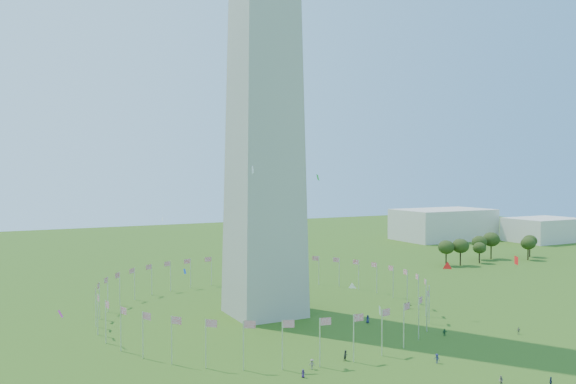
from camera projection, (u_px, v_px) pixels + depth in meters
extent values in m
plane|color=#2A4D12|center=(386.00, 380.00, 95.93)|extent=(600.00, 600.00, 0.00)
cylinder|color=silver|center=(393.00, 282.00, 158.45)|extent=(0.24, 0.24, 9.00)
cylinder|color=silver|center=(377.00, 278.00, 164.35)|extent=(0.24, 0.24, 9.00)
cylinder|color=silver|center=(359.00, 275.00, 169.53)|extent=(0.24, 0.24, 9.00)
cylinder|color=silver|center=(339.00, 272.00, 173.82)|extent=(0.24, 0.24, 9.00)
cylinder|color=silver|center=(319.00, 270.00, 177.10)|extent=(0.24, 0.24, 9.00)
cylinder|color=silver|center=(298.00, 269.00, 179.25)|extent=(0.24, 0.24, 9.00)
cylinder|color=silver|center=(276.00, 269.00, 180.22)|extent=(0.24, 0.24, 9.00)
cylinder|color=silver|center=(255.00, 269.00, 179.98)|extent=(0.24, 0.24, 9.00)
cylinder|color=silver|center=(233.00, 270.00, 178.53)|extent=(0.24, 0.24, 9.00)
cylinder|color=silver|center=(211.00, 271.00, 175.92)|extent=(0.24, 0.24, 9.00)
cylinder|color=silver|center=(191.00, 273.00, 172.23)|extent=(0.24, 0.24, 9.00)
cylinder|color=silver|center=(171.00, 276.00, 167.56)|extent=(0.24, 0.24, 9.00)
cylinder|color=silver|center=(152.00, 280.00, 162.07)|extent=(0.24, 0.24, 9.00)
cylinder|color=silver|center=(135.00, 284.00, 155.92)|extent=(0.24, 0.24, 9.00)
cylinder|color=silver|center=(120.00, 289.00, 149.29)|extent=(0.24, 0.24, 9.00)
cylinder|color=silver|center=(108.00, 294.00, 142.39)|extent=(0.24, 0.24, 9.00)
cylinder|color=silver|center=(99.00, 301.00, 135.43)|extent=(0.24, 0.24, 9.00)
cylinder|color=silver|center=(96.00, 307.00, 128.61)|extent=(0.24, 0.24, 9.00)
cylinder|color=silver|center=(98.00, 315.00, 122.15)|extent=(0.24, 0.24, 9.00)
cylinder|color=silver|center=(106.00, 322.00, 116.24)|extent=(0.24, 0.24, 9.00)
cylinder|color=silver|center=(121.00, 329.00, 111.06)|extent=(0.24, 0.24, 9.00)
cylinder|color=silver|center=(143.00, 335.00, 106.77)|extent=(0.24, 0.24, 9.00)
cylinder|color=silver|center=(172.00, 340.00, 103.50)|extent=(0.24, 0.24, 9.00)
cylinder|color=silver|center=(206.00, 344.00, 101.35)|extent=(0.24, 0.24, 9.00)
cylinder|color=silver|center=(243.00, 345.00, 100.38)|extent=(0.24, 0.24, 9.00)
cylinder|color=silver|center=(282.00, 345.00, 100.62)|extent=(0.24, 0.24, 9.00)
cylinder|color=silver|center=(320.00, 343.00, 102.07)|extent=(0.24, 0.24, 9.00)
cylinder|color=silver|center=(354.00, 338.00, 104.68)|extent=(0.24, 0.24, 9.00)
cylinder|color=silver|center=(382.00, 333.00, 108.37)|extent=(0.24, 0.24, 9.00)
cylinder|color=silver|center=(404.00, 326.00, 113.03)|extent=(0.24, 0.24, 9.00)
cylinder|color=silver|center=(419.00, 319.00, 118.52)|extent=(0.24, 0.24, 9.00)
cylinder|color=silver|center=(427.00, 312.00, 124.68)|extent=(0.24, 0.24, 9.00)
cylinder|color=silver|center=(429.00, 305.00, 131.30)|extent=(0.24, 0.24, 9.00)
cylinder|color=silver|center=(426.00, 298.00, 138.20)|extent=(0.24, 0.24, 9.00)
cylinder|color=silver|center=(418.00, 292.00, 145.17)|extent=(0.24, 0.24, 9.00)
cylinder|color=silver|center=(407.00, 287.00, 151.98)|extent=(0.24, 0.24, 9.00)
cube|color=beige|center=(443.00, 224.00, 297.28)|extent=(50.00, 30.00, 16.00)
cube|color=beige|center=(543.00, 230.00, 288.78)|extent=(35.00, 25.00, 12.00)
imported|color=#321B51|center=(303.00, 373.00, 96.90)|extent=(0.84, 0.85, 1.45)
imported|color=#21244D|center=(437.00, 358.00, 104.22)|extent=(0.96, 1.28, 1.76)
imported|color=#1D2244|center=(368.00, 319.00, 132.08)|extent=(1.11, 1.00, 1.89)
imported|color=gray|center=(501.00, 381.00, 93.23)|extent=(0.66, 0.83, 1.66)
imported|color=#272727|center=(346.00, 356.00, 105.57)|extent=(1.17, 1.04, 1.98)
imported|color=black|center=(405.00, 306.00, 145.47)|extent=(0.95, 0.81, 1.64)
imported|color=#1A4227|center=(445.00, 332.00, 121.80)|extent=(1.42, 0.67, 1.51)
imported|color=black|center=(409.00, 305.00, 146.01)|extent=(0.76, 1.70, 1.81)
imported|color=#1E2246|center=(551.00, 382.00, 92.47)|extent=(1.14, 1.21, 1.75)
imported|color=gray|center=(518.00, 331.00, 122.84)|extent=(1.00, 1.08, 1.57)
imported|color=slate|center=(312.00, 364.00, 101.04)|extent=(1.36, 1.27, 1.85)
plane|color=red|center=(447.00, 266.00, 136.27)|extent=(1.76, 2.05, 2.65)
plane|color=white|center=(253.00, 170.00, 109.82)|extent=(0.43, 1.75, 1.80)
plane|color=white|center=(162.00, 219.00, 141.52)|extent=(0.20, 1.69, 1.70)
plane|color=blue|center=(185.00, 271.00, 119.41)|extent=(1.36, 0.50, 1.27)
plane|color=green|center=(318.00, 177.00, 123.47)|extent=(1.74, 0.64, 1.62)
plane|color=orange|center=(409.00, 163.00, 149.60)|extent=(0.33, 1.08, 1.10)
plane|color=red|center=(516.00, 260.00, 98.08)|extent=(0.51, 1.62, 1.65)
plane|color=white|center=(352.00, 286.00, 125.74)|extent=(1.74, 1.62, 1.65)
plane|color=white|center=(380.00, 311.00, 117.22)|extent=(1.90, 0.71, 1.98)
plane|color=#CC2699|center=(60.00, 314.00, 114.93)|extent=(0.90, 1.83, 1.60)
ellipsoid|color=#304617|center=(446.00, 253.00, 212.58)|extent=(6.11, 6.11, 9.54)
ellipsoid|color=#304617|center=(460.00, 252.00, 213.47)|extent=(6.43, 6.43, 10.05)
ellipsoid|color=#304617|center=(479.00, 253.00, 218.95)|extent=(5.15, 5.15, 8.05)
ellipsoid|color=#304617|center=(479.00, 248.00, 227.52)|extent=(6.11, 6.11, 9.55)
ellipsoid|color=#304617|center=(491.00, 246.00, 229.94)|extent=(6.88, 6.88, 10.74)
ellipsoid|color=#304617|center=(528.00, 249.00, 226.85)|extent=(5.79, 5.79, 9.04)
ellipsoid|color=#304617|center=(530.00, 246.00, 235.05)|extent=(5.80, 5.80, 9.06)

